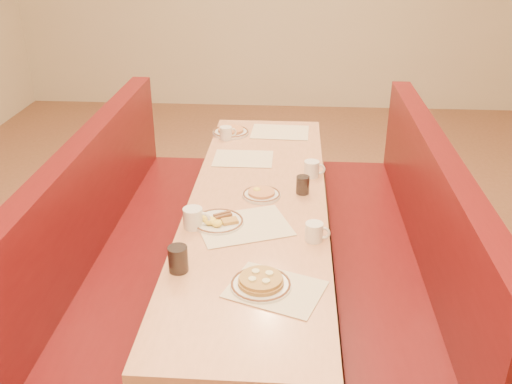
# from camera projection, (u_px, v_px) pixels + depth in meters

# --- Properties ---
(ground) EXTENTS (8.00, 8.00, 0.00)m
(ground) POSITION_uv_depth(u_px,v_px,m) (257.00, 318.00, 3.23)
(ground) COLOR #9E6647
(ground) RESTS_ON ground
(diner_table) EXTENTS (0.70, 2.50, 0.75)m
(diner_table) POSITION_uv_depth(u_px,v_px,m) (257.00, 263.00, 3.07)
(diner_table) COLOR black
(diner_table) RESTS_ON ground
(booth_left) EXTENTS (0.55, 2.50, 1.05)m
(booth_left) POSITION_uv_depth(u_px,v_px,m) (124.00, 260.00, 3.12)
(booth_left) COLOR #4C3326
(booth_left) RESTS_ON ground
(booth_right) EXTENTS (0.55, 2.50, 1.05)m
(booth_right) POSITION_uv_depth(u_px,v_px,m) (394.00, 270.00, 3.03)
(booth_right) COLOR #4C3326
(booth_right) RESTS_ON ground
(placemat_near_left) EXTENTS (0.50, 0.44, 0.00)m
(placemat_near_left) POSITION_uv_depth(u_px,v_px,m) (244.00, 226.00, 2.66)
(placemat_near_left) COLOR #FFEDC7
(placemat_near_left) RESTS_ON diner_table
(placemat_near_right) EXTENTS (0.43, 0.37, 0.00)m
(placemat_near_right) POSITION_uv_depth(u_px,v_px,m) (275.00, 289.00, 2.21)
(placemat_near_right) COLOR #FFEDC7
(placemat_near_right) RESTS_ON diner_table
(placemat_far_left) EXTENTS (0.35, 0.26, 0.00)m
(placemat_far_left) POSITION_uv_depth(u_px,v_px,m) (243.00, 158.00, 3.40)
(placemat_far_left) COLOR #FFEDC7
(placemat_far_left) RESTS_ON diner_table
(placemat_far_right) EXTENTS (0.39, 0.30, 0.00)m
(placemat_far_right) POSITION_uv_depth(u_px,v_px,m) (280.00, 132.00, 3.81)
(placemat_far_right) COLOR #FFEDC7
(placemat_far_right) RESTS_ON diner_table
(pancake_plate) EXTENTS (0.24, 0.24, 0.05)m
(pancake_plate) POSITION_uv_depth(u_px,v_px,m) (261.00, 283.00, 2.23)
(pancake_plate) COLOR silver
(pancake_plate) RESTS_ON diner_table
(eggs_plate) EXTENTS (0.24, 0.24, 0.05)m
(eggs_plate) POSITION_uv_depth(u_px,v_px,m) (218.00, 221.00, 2.68)
(eggs_plate) COLOR silver
(eggs_plate) RESTS_ON diner_table
(extra_plate_mid) EXTENTS (0.20, 0.20, 0.04)m
(extra_plate_mid) POSITION_uv_depth(u_px,v_px,m) (261.00, 194.00, 2.94)
(extra_plate_mid) COLOR silver
(extra_plate_mid) RESTS_ON diner_table
(extra_plate_far) EXTENTS (0.24, 0.24, 0.05)m
(extra_plate_far) POSITION_uv_depth(u_px,v_px,m) (231.00, 132.00, 3.78)
(extra_plate_far) COLOR silver
(extra_plate_far) RESTS_ON diner_table
(coffee_mug_a) EXTENTS (0.11, 0.08, 0.09)m
(coffee_mug_a) POSITION_uv_depth(u_px,v_px,m) (315.00, 232.00, 2.53)
(coffee_mug_a) COLOR silver
(coffee_mug_a) RESTS_ON diner_table
(coffee_mug_b) EXTENTS (0.13, 0.09, 0.10)m
(coffee_mug_b) POSITION_uv_depth(u_px,v_px,m) (194.00, 218.00, 2.64)
(coffee_mug_b) COLOR silver
(coffee_mug_b) RESTS_ON diner_table
(coffee_mug_c) EXTENTS (0.12, 0.08, 0.09)m
(coffee_mug_c) POSITION_uv_depth(u_px,v_px,m) (312.00, 169.00, 3.16)
(coffee_mug_c) COLOR silver
(coffee_mug_c) RESTS_ON diner_table
(coffee_mug_d) EXTENTS (0.11, 0.08, 0.08)m
(coffee_mug_d) POSITION_uv_depth(u_px,v_px,m) (226.00, 133.00, 3.68)
(coffee_mug_d) COLOR silver
(coffee_mug_d) RESTS_ON diner_table
(soda_tumbler_near) EXTENTS (0.08, 0.08, 0.11)m
(soda_tumbler_near) POSITION_uv_depth(u_px,v_px,m) (178.00, 259.00, 2.31)
(soda_tumbler_near) COLOR black
(soda_tumbler_near) RESTS_ON diner_table
(soda_tumbler_mid) EXTENTS (0.07, 0.07, 0.10)m
(soda_tumbler_mid) POSITION_uv_depth(u_px,v_px,m) (303.00, 185.00, 2.96)
(soda_tumbler_mid) COLOR black
(soda_tumbler_mid) RESTS_ON diner_table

